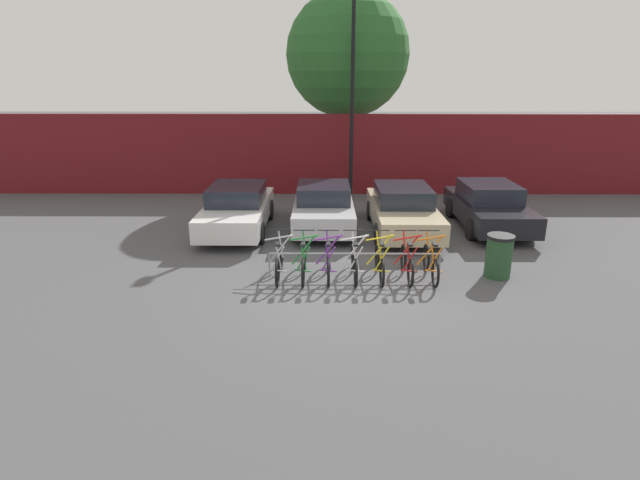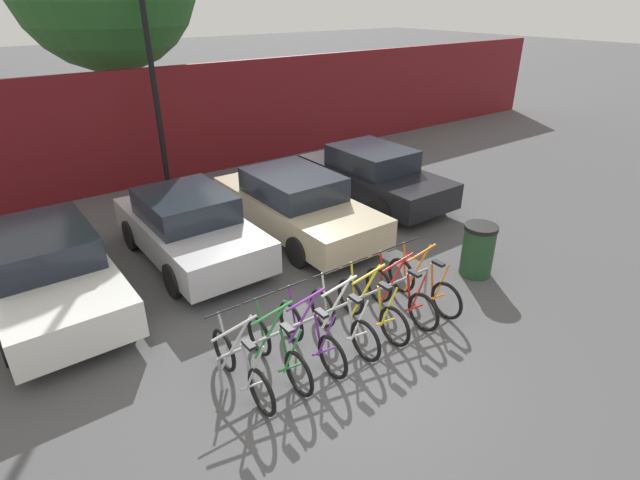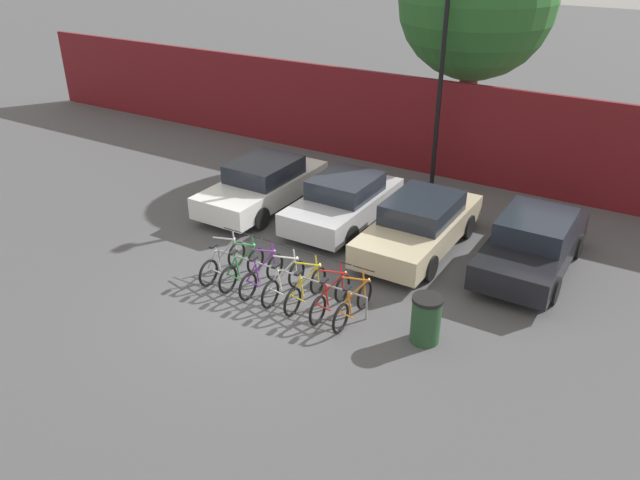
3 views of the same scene
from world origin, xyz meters
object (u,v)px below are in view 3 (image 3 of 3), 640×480
Objects in this scene: bicycle_yellow at (306,289)px; car_silver at (344,201)px; tree_behind_hoarding at (477,1)px; bicycle_green at (242,268)px; bicycle_red at (330,297)px; car_white at (263,184)px; bike_rack at (288,275)px; lamp_post at (443,55)px; bicycle_silver at (223,262)px; bicycle_purple at (262,275)px; bicycle_white at (284,282)px; trash_bin at (426,319)px; car_beige at (420,224)px; bicycle_orange at (353,304)px; car_black at (533,243)px.

car_silver is (-1.32, 4.03, 0.31)m from bicycle_yellow.
bicycle_green is at bearing -97.58° from tree_behind_hoarding.
car_white is (-4.61, 3.86, 0.31)m from bicycle_red.
bike_rack is 11.69m from tree_behind_hoarding.
lamp_post is at bearing 75.27° from car_silver.
bicycle_silver is 1.15m from bicycle_purple.
bicycle_green is 2.42m from bicycle_red.
car_silver reaches higher than bike_rack.
bicycle_white is at bearing -92.23° from lamp_post.
bicycle_silver is at bearing 179.42° from bicycle_purple.
car_white is (-3.39, 3.72, 0.20)m from bike_rack.
bicycle_silver is 1.66× the size of trash_bin.
car_white reaches higher than bicycle_yellow.
bicycle_yellow is 0.22× the size of tree_behind_hoarding.
bicycle_orange is at bearing -88.32° from car_beige.
bike_rack is 0.91× the size of car_white.
bicycle_purple is 8.87m from lamp_post.
bicycle_purple and bicycle_orange have the same top height.
bike_rack is at bearing -137.38° from car_black.
bicycle_yellow is at bearing -14.39° from bike_rack.
trash_bin is at bearing -68.54° from lamp_post.
bike_rack is at bearing 4.11° from bicycle_silver.
tree_behind_hoarding is (0.97, 6.74, 4.67)m from car_silver.
bicycle_purple is (0.57, 0.00, 0.00)m from bicycle_green.
car_beige is (3.45, 3.76, 0.31)m from bicycle_silver.
bicycle_red and bicycle_orange have the same top height.
bicycle_green is at bearing -143.12° from car_black.
tree_behind_hoarding is at bearing 82.68° from bicycle_green.
bicycle_red is 11.91m from tree_behind_hoarding.
bicycle_yellow is 1.00× the size of bicycle_red.
bicycle_red is at bearing -179.43° from bicycle_orange.
bicycle_purple is at bearing -166.65° from bike_rack.
bicycle_white is at bearing -0.58° from bicycle_purple.
tree_behind_hoarding is (-3.16, 10.67, 4.85)m from trash_bin.
bicycle_orange is 4.98m from car_black.
bicycle_silver is 9.06m from lamp_post.
car_black reaches higher than bicycle_yellow.
bicycle_silver is 5.17m from trash_bin.
car_white is 2.66m from car_silver.
car_white is (-2.19, 3.86, 0.31)m from bicycle_green.
lamp_post is at bearing 101.07° from bicycle_orange.
lamp_post is at bearing 48.09° from car_white.
bike_rack is 2.40× the size of bicycle_white.
bicycle_orange is 8.94m from lamp_post.
tree_behind_hoarding is (-4.18, 6.56, 4.67)m from car_black.
bicycle_red reaches higher than trash_bin.
bicycle_purple is 4.42m from car_beige.
car_beige is at bearing -170.67° from car_black.
bicycle_orange is 1.62m from trash_bin.
bicycle_white reaches higher than trash_bin.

